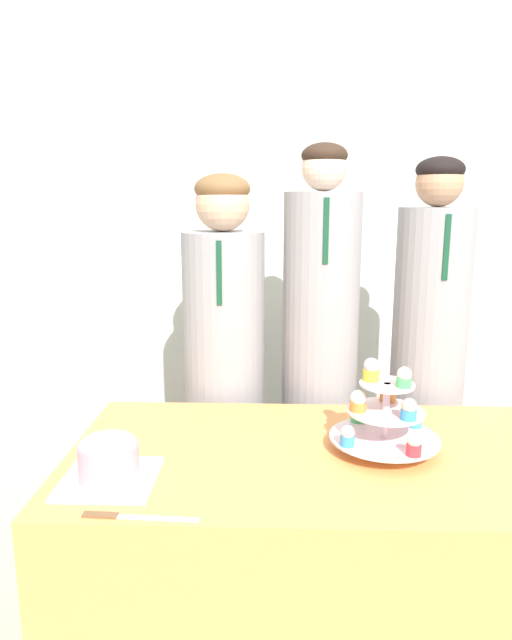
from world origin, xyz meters
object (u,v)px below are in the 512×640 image
at_px(student_0, 225,385).
at_px(student_1, 319,374).
at_px(cake_knife, 121,517).
at_px(cupcake_stand, 384,413).
at_px(student_2, 426,380).
at_px(round_cake, 109,459).

relative_size(student_0, student_1, 0.94).
bearing_deg(student_0, cake_knife, -99.30).
bearing_deg(cupcake_stand, student_2, 64.53).
bearing_deg(student_0, student_2, -0.00).
bearing_deg(student_0, student_1, -0.00).
height_order(cupcake_stand, student_1, student_1).
relative_size(student_1, student_2, 1.03).
xyz_separation_m(round_cake, student_1, (0.59, 0.76, -0.01)).
bearing_deg(student_2, cake_knife, -134.63).
height_order(round_cake, cake_knife, round_cake).
bearing_deg(cupcake_stand, cake_knife, -150.29).
height_order(round_cake, student_2, student_2).
xyz_separation_m(student_1, student_2, (0.40, -0.00, -0.02)).
bearing_deg(student_1, student_0, 180.00).
bearing_deg(round_cake, cake_knife, -66.39).
bearing_deg(round_cake, student_2, 37.56).
bearing_deg(cupcake_stand, student_0, 131.89).
distance_m(student_1, student_2, 0.41).
height_order(student_0, student_2, student_2).
xyz_separation_m(cake_knife, student_0, (0.15, 0.93, -0.00)).
relative_size(round_cake, student_1, 0.15).
relative_size(round_cake, cupcake_stand, 0.76).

